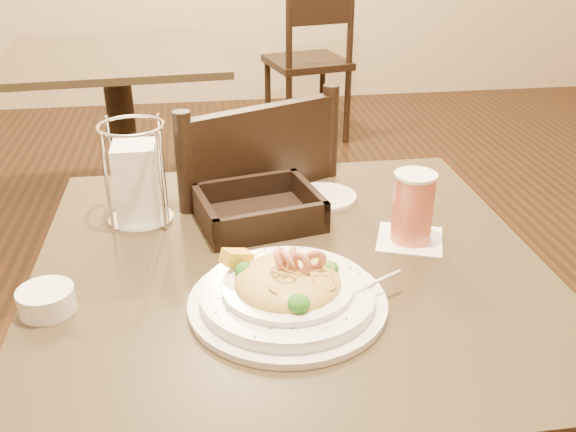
{
  "coord_description": "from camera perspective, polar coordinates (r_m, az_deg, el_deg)",
  "views": [
    {
      "loc": [
        -0.15,
        -0.98,
        1.3
      ],
      "look_at": [
        0.0,
        0.02,
        0.8
      ],
      "focal_mm": 40.0,
      "sensor_mm": 36.0,
      "label": 1
    }
  ],
  "objects": [
    {
      "name": "pasta_bowl",
      "position": [
        1.02,
        -0.05,
        -6.64
      ],
      "size": [
        0.35,
        0.32,
        0.1
      ],
      "rotation": [
        0.0,
        0.0,
        0.28
      ],
      "color": "white",
      "rests_on": "main_table"
    },
    {
      "name": "background_table",
      "position": [
        2.94,
        -14.75,
        9.61
      ],
      "size": [
        0.96,
        0.96,
        0.72
      ],
      "rotation": [
        0.0,
        0.0,
        0.07
      ],
      "color": "black",
      "rests_on": "ground"
    },
    {
      "name": "bread_basket",
      "position": [
        1.28,
        -2.63,
        0.37
      ],
      "size": [
        0.27,
        0.23,
        0.06
      ],
      "rotation": [
        0.0,
        0.0,
        0.21
      ],
      "color": "black",
      "rests_on": "main_table"
    },
    {
      "name": "drink_glass",
      "position": [
        1.21,
        11.03,
        0.7
      ],
      "size": [
        0.16,
        0.16,
        0.14
      ],
      "rotation": [
        0.0,
        0.0,
        -0.35
      ],
      "color": "white",
      "rests_on": "main_table"
    },
    {
      "name": "dining_chair_far",
      "position": [
        3.74,
        2.01,
        14.05
      ],
      "size": [
        0.5,
        0.5,
        0.93
      ],
      "rotation": [
        0.0,
        0.0,
        3.36
      ],
      "color": "black",
      "rests_on": "ground"
    },
    {
      "name": "dining_chair_near",
      "position": [
        1.62,
        -4.45,
        -3.29
      ],
      "size": [
        0.56,
        0.56,
        0.93
      ],
      "rotation": [
        0.0,
        0.0,
        3.57
      ],
      "color": "black",
      "rests_on": "ground"
    },
    {
      "name": "main_table",
      "position": [
        1.28,
        0.13,
        -12.72
      ],
      "size": [
        0.9,
        0.9,
        0.72
      ],
      "color": "black",
      "rests_on": "ground"
    },
    {
      "name": "napkin_caddy",
      "position": [
        1.29,
        -13.28,
        3.1
      ],
      "size": [
        0.13,
        0.13,
        0.2
      ],
      "rotation": [
        0.0,
        0.0,
        -0.34
      ],
      "color": "silver",
      "rests_on": "main_table"
    },
    {
      "name": "side_plate",
      "position": [
        1.39,
        3.19,
        1.71
      ],
      "size": [
        0.19,
        0.19,
        0.01
      ],
      "primitive_type": "cylinder",
      "rotation": [
        0.0,
        0.0,
        -0.43
      ],
      "color": "white",
      "rests_on": "main_table"
    },
    {
      "name": "butter_ramekin",
      "position": [
        1.08,
        -20.68,
        -7.01
      ],
      "size": [
        0.11,
        0.11,
        0.04
      ],
      "primitive_type": "cylinder",
      "rotation": [
        0.0,
        0.0,
        -0.36
      ],
      "color": "white",
      "rests_on": "main_table"
    }
  ]
}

